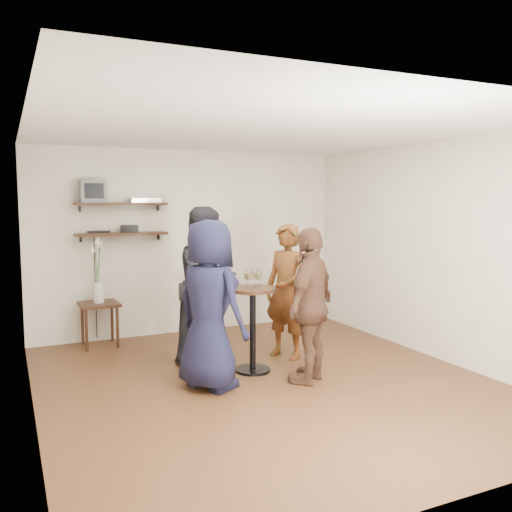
# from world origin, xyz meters

# --- Properties ---
(room) EXTENTS (4.58, 5.08, 2.68)m
(room) POSITION_xyz_m (0.00, 0.00, 1.30)
(room) COLOR #452316
(room) RESTS_ON ground
(shelf_upper) EXTENTS (1.20, 0.25, 0.04)m
(shelf_upper) POSITION_xyz_m (-1.00, 2.38, 1.85)
(shelf_upper) COLOR black
(shelf_upper) RESTS_ON room
(shelf_lower) EXTENTS (1.20, 0.25, 0.04)m
(shelf_lower) POSITION_xyz_m (-1.00, 2.38, 1.45)
(shelf_lower) COLOR black
(shelf_lower) RESTS_ON room
(crt_monitor) EXTENTS (0.32, 0.30, 0.30)m
(crt_monitor) POSITION_xyz_m (-1.37, 2.38, 2.02)
(crt_monitor) COLOR #59595B
(crt_monitor) RESTS_ON shelf_upper
(dvd_deck) EXTENTS (0.40, 0.24, 0.06)m
(dvd_deck) POSITION_xyz_m (-0.68, 2.38, 1.90)
(dvd_deck) COLOR silver
(dvd_deck) RESTS_ON shelf_upper
(radio) EXTENTS (0.22, 0.10, 0.10)m
(radio) POSITION_xyz_m (-0.90, 2.38, 1.52)
(radio) COLOR black
(radio) RESTS_ON shelf_lower
(power_strip) EXTENTS (0.30, 0.05, 0.03)m
(power_strip) POSITION_xyz_m (-1.29, 2.42, 1.48)
(power_strip) COLOR black
(power_strip) RESTS_ON shelf_lower
(side_table) EXTENTS (0.50, 0.50, 0.58)m
(side_table) POSITION_xyz_m (-1.35, 2.20, 0.48)
(side_table) COLOR black
(side_table) RESTS_ON room
(vase_lilies) EXTENTS (0.18, 0.19, 0.88)m
(vase_lilies) POSITION_xyz_m (-1.35, 2.20, 0.85)
(vase_lilies) COLOR silver
(vase_lilies) RESTS_ON side_table
(drinks_table) EXTENTS (0.52, 0.52, 0.94)m
(drinks_table) POSITION_xyz_m (0.03, 0.42, 0.61)
(drinks_table) COLOR black
(drinks_table) RESTS_ON room
(wine_glass_fl) EXTENTS (0.07, 0.07, 0.22)m
(wine_glass_fl) POSITION_xyz_m (-0.03, 0.38, 1.09)
(wine_glass_fl) COLOR silver
(wine_glass_fl) RESTS_ON drinks_table
(wine_glass_fr) EXTENTS (0.07, 0.07, 0.20)m
(wine_glass_fr) POSITION_xyz_m (0.09, 0.40, 1.08)
(wine_glass_fr) COLOR silver
(wine_glass_fr) RESTS_ON drinks_table
(wine_glass_bl) EXTENTS (0.06, 0.06, 0.19)m
(wine_glass_bl) POSITION_xyz_m (-0.01, 0.50, 1.07)
(wine_glass_bl) COLOR silver
(wine_glass_bl) RESTS_ON drinks_table
(wine_glass_br) EXTENTS (0.07, 0.07, 0.22)m
(wine_glass_br) POSITION_xyz_m (0.07, 0.44, 1.09)
(wine_glass_br) COLOR silver
(wine_glass_br) RESTS_ON drinks_table
(person_plaid) EXTENTS (0.62, 0.70, 1.62)m
(person_plaid) POSITION_xyz_m (0.63, 0.75, 0.81)
(person_plaid) COLOR #AC1613
(person_plaid) RESTS_ON room
(person_dark) EXTENTS (1.10, 1.01, 1.83)m
(person_dark) POSITION_xyz_m (-0.27, 1.04, 0.91)
(person_dark) COLOR black
(person_dark) RESTS_ON room
(person_navy) EXTENTS (0.86, 0.99, 1.72)m
(person_navy) POSITION_xyz_m (-0.59, 0.11, 0.86)
(person_navy) COLOR black
(person_navy) RESTS_ON room
(person_brown) EXTENTS (1.00, 0.89, 1.62)m
(person_brown) POSITION_xyz_m (0.44, -0.13, 0.81)
(person_brown) COLOR #4F3221
(person_brown) RESTS_ON room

